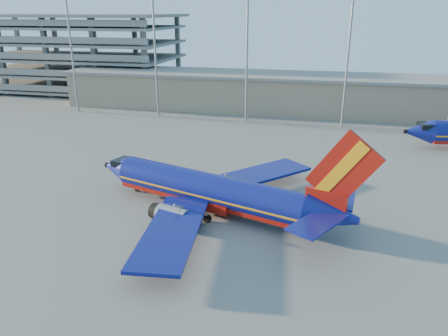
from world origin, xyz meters
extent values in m
plane|color=slate|center=(0.00, 0.00, 0.00)|extent=(220.00, 220.00, 0.00)
cube|color=gray|center=(10.00, 58.00, 4.00)|extent=(120.00, 15.00, 8.00)
cube|color=slate|center=(10.00, 58.00, 8.20)|extent=(122.00, 16.00, 0.60)
cube|color=slate|center=(-62.00, 74.00, 1.00)|extent=(60.00, 30.00, 0.70)
cube|color=slate|center=(-62.00, 74.00, 5.20)|extent=(60.00, 30.00, 0.70)
cube|color=slate|center=(-62.00, 74.00, 9.40)|extent=(60.00, 30.00, 0.70)
cube|color=slate|center=(-62.00, 74.00, 13.60)|extent=(60.00, 30.00, 0.70)
cube|color=slate|center=(-62.00, 74.00, 17.80)|extent=(60.00, 30.00, 0.70)
cube|color=slate|center=(-62.00, 74.00, 21.00)|extent=(62.00, 32.00, 0.80)
cube|color=slate|center=(-62.00, 87.00, 10.50)|extent=(1.20, 1.20, 21.00)
cylinder|color=gray|center=(-45.00, 46.00, 14.00)|extent=(0.44, 0.44, 28.00)
cylinder|color=gray|center=(-25.00, 46.00, 14.00)|extent=(0.44, 0.44, 28.00)
cylinder|color=gray|center=(-5.00, 46.00, 14.00)|extent=(0.44, 0.44, 28.00)
cylinder|color=gray|center=(15.00, 46.00, 14.00)|extent=(0.44, 0.44, 28.00)
cylinder|color=navy|center=(-1.15, 0.87, 2.75)|extent=(24.39, 11.04, 3.76)
cube|color=#98150C|center=(-1.15, 0.87, 1.78)|extent=(24.18, 10.36, 1.32)
cube|color=orange|center=(-1.15, 0.87, 2.49)|extent=(24.41, 11.08, 0.22)
cone|color=navy|center=(-14.81, 5.25, 2.75)|extent=(5.22, 4.89, 3.76)
cube|color=black|center=(-13.55, 4.84, 3.71)|extent=(3.13, 3.26, 0.81)
cone|color=navy|center=(12.99, -3.67, 3.10)|extent=(6.19, 5.20, 3.76)
cube|color=#98150C|center=(12.21, -3.42, 4.48)|extent=(4.24, 1.84, 2.24)
cube|color=#98150C|center=(13.57, -3.85, 8.04)|extent=(7.21, 2.59, 8.12)
cube|color=orange|center=(13.37, -3.79, 8.04)|extent=(4.86, 1.92, 6.37)
cube|color=navy|center=(13.65, -0.25, 3.66)|extent=(3.69, 6.78, 0.22)
cube|color=navy|center=(11.54, -6.83, 3.66)|extent=(5.88, 7.17, 0.22)
cube|color=navy|center=(3.03, 8.93, 1.83)|extent=(14.30, 15.14, 0.36)
cube|color=navy|center=(-2.43, -8.12, 1.83)|extent=(6.76, 16.22, 0.36)
cube|color=#98150C|center=(-0.67, 0.71, 1.37)|extent=(7.02, 5.64, 1.02)
cylinder|color=gray|center=(-0.70, 6.28, 1.17)|extent=(4.14, 3.15, 2.14)
cylinder|color=gray|center=(-3.93, -3.80, 1.17)|extent=(4.14, 3.15, 2.14)
cylinder|color=gray|center=(-11.81, 4.28, 0.56)|extent=(0.31, 0.31, 1.12)
cylinder|color=black|center=(-11.81, 4.28, 0.33)|extent=(0.70, 0.44, 0.65)
cylinder|color=black|center=(1.11, 2.92, 0.43)|extent=(0.98, 0.79, 0.85)
cylinder|color=black|center=(-0.51, -2.12, 0.43)|extent=(0.98, 0.79, 0.85)
cone|color=navy|center=(27.13, 32.98, 2.96)|extent=(5.29, 4.86, 4.05)
cube|color=black|center=(28.53, 33.25, 3.99)|extent=(3.13, 3.30, 0.88)
camera|label=1|loc=(11.34, -44.53, 22.39)|focal=35.00mm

